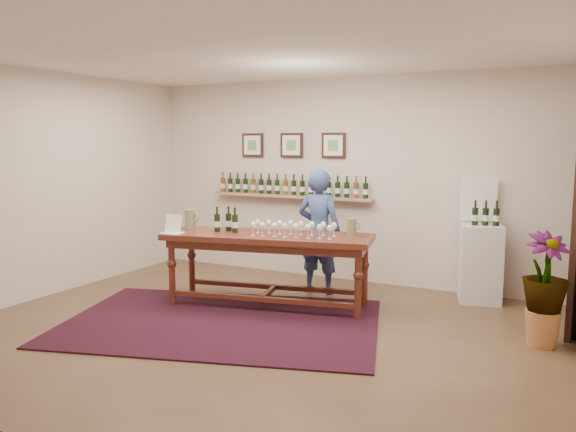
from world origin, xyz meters
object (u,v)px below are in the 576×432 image
at_px(potted_plant, 545,289).
at_px(person, 319,231).
at_px(tasting_table, 268,245).
at_px(display_pedestal, 480,263).

relative_size(potted_plant, person, 0.59).
height_order(tasting_table, potted_plant, potted_plant).
bearing_deg(person, potted_plant, 163.58).
xyz_separation_m(display_pedestal, potted_plant, (0.77, -1.31, 0.08)).
bearing_deg(potted_plant, display_pedestal, 120.37).
bearing_deg(person, display_pedestal, -164.80).
bearing_deg(display_pedestal, potted_plant, -59.63).
relative_size(display_pedestal, person, 0.59).
distance_m(tasting_table, display_pedestal, 2.59).
bearing_deg(tasting_table, display_pedestal, 19.37).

